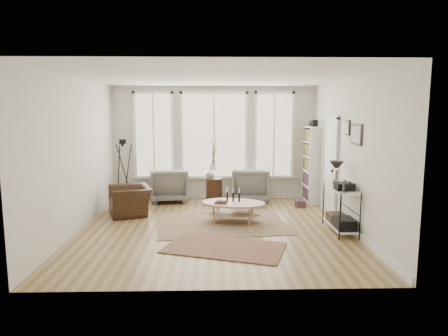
{
  "coord_description": "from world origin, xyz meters",
  "views": [
    {
      "loc": [
        -0.01,
        -7.58,
        2.27
      ],
      "look_at": [
        0.2,
        0.6,
        1.1
      ],
      "focal_mm": 32.0,
      "sensor_mm": 36.0,
      "label": 1
    }
  ],
  "objects_px": {
    "bookcase": "(312,164)",
    "armchair_left": "(170,185)",
    "armchair_right": "(251,184)",
    "side_table": "(214,170)",
    "low_shelf": "(341,205)",
    "accent_chair": "(130,201)",
    "coffee_table": "(233,207)"
  },
  "relations": [
    {
      "from": "armchair_right",
      "to": "coffee_table",
      "type": "bearing_deg",
      "value": 81.32
    },
    {
      "from": "armchair_right",
      "to": "bookcase",
      "type": "bearing_deg",
      "value": -178.19
    },
    {
      "from": "low_shelf",
      "to": "accent_chair",
      "type": "relative_size",
      "value": 1.36
    },
    {
      "from": "accent_chair",
      "to": "armchair_right",
      "type": "bearing_deg",
      "value": 95.06
    },
    {
      "from": "bookcase",
      "to": "accent_chair",
      "type": "bearing_deg",
      "value": -165.11
    },
    {
      "from": "coffee_table",
      "to": "side_table",
      "type": "relative_size",
      "value": 0.87
    },
    {
      "from": "side_table",
      "to": "bookcase",
      "type": "bearing_deg",
      "value": -0.63
    },
    {
      "from": "low_shelf",
      "to": "armchair_right",
      "type": "distance_m",
      "value": 3.03
    },
    {
      "from": "armchair_right",
      "to": "accent_chair",
      "type": "xyz_separation_m",
      "value": [
        -2.8,
        -1.29,
        -0.12
      ]
    },
    {
      "from": "bookcase",
      "to": "accent_chair",
      "type": "height_order",
      "value": "bookcase"
    },
    {
      "from": "armchair_left",
      "to": "armchair_right",
      "type": "bearing_deg",
      "value": 174.46
    },
    {
      "from": "armchair_left",
      "to": "bookcase",
      "type": "bearing_deg",
      "value": 172.37
    },
    {
      "from": "side_table",
      "to": "armchair_right",
      "type": "bearing_deg",
      "value": 7.06
    },
    {
      "from": "bookcase",
      "to": "low_shelf",
      "type": "relative_size",
      "value": 1.58
    },
    {
      "from": "accent_chair",
      "to": "bookcase",
      "type": "bearing_deg",
      "value": 85.27
    },
    {
      "from": "low_shelf",
      "to": "coffee_table",
      "type": "distance_m",
      "value": 2.13
    },
    {
      "from": "side_table",
      "to": "accent_chair",
      "type": "relative_size",
      "value": 1.76
    },
    {
      "from": "coffee_table",
      "to": "armchair_right",
      "type": "xyz_separation_m",
      "value": [
        0.56,
        1.96,
        0.11
      ]
    },
    {
      "from": "coffee_table",
      "to": "accent_chair",
      "type": "height_order",
      "value": "accent_chair"
    },
    {
      "from": "accent_chair",
      "to": "side_table",
      "type": "bearing_deg",
      "value": 102.6
    },
    {
      "from": "coffee_table",
      "to": "bookcase",
      "type": "bearing_deg",
      "value": 41.41
    },
    {
      "from": "low_shelf",
      "to": "armchair_left",
      "type": "height_order",
      "value": "low_shelf"
    },
    {
      "from": "armchair_right",
      "to": "side_table",
      "type": "height_order",
      "value": "side_table"
    },
    {
      "from": "armchair_right",
      "to": "side_table",
      "type": "relative_size",
      "value": 0.56
    },
    {
      "from": "bookcase",
      "to": "armchair_left",
      "type": "xyz_separation_m",
      "value": [
        -3.56,
        0.16,
        -0.53
      ]
    },
    {
      "from": "bookcase",
      "to": "armchair_left",
      "type": "bearing_deg",
      "value": 177.39
    },
    {
      "from": "coffee_table",
      "to": "accent_chair",
      "type": "distance_m",
      "value": 2.34
    },
    {
      "from": "bookcase",
      "to": "coffee_table",
      "type": "relative_size",
      "value": 1.41
    },
    {
      "from": "low_shelf",
      "to": "side_table",
      "type": "bearing_deg",
      "value": 133.12
    },
    {
      "from": "armchair_right",
      "to": "low_shelf",
      "type": "bearing_deg",
      "value": 125.71
    },
    {
      "from": "side_table",
      "to": "accent_chair",
      "type": "distance_m",
      "value": 2.25
    },
    {
      "from": "side_table",
      "to": "coffee_table",
      "type": "bearing_deg",
      "value": -78.24
    }
  ]
}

